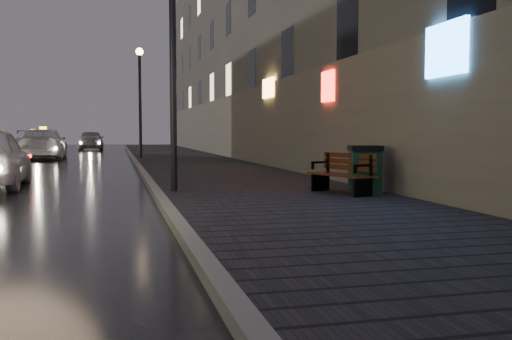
{
  "coord_description": "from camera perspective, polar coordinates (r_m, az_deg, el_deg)",
  "views": [
    {
      "loc": [
        0.64,
        -6.18,
        1.4
      ],
      "look_at": [
        2.62,
        1.83,
        0.85
      ],
      "focal_mm": 40.0,
      "sensor_mm": 36.0,
      "label": 1
    }
  ],
  "objects": [
    {
      "name": "ground",
      "position": [
        6.36,
        -19.56,
        -9.12
      ],
      "size": [
        120.0,
        120.0,
        0.0
      ],
      "primitive_type": "plane",
      "color": "black",
      "rests_on": "ground"
    },
    {
      "name": "curb",
      "position": [
        27.22,
        -12.08,
        0.95
      ],
      "size": [
        0.2,
        58.0,
        0.15
      ],
      "primitive_type": "cube",
      "color": "slate",
      "rests_on": "ground"
    },
    {
      "name": "trash_bin",
      "position": [
        11.89,
        10.85,
        0.11
      ],
      "size": [
        0.77,
        0.77,
        0.97
      ],
      "rotation": [
        0.0,
        0.0,
        -0.25
      ],
      "color": "#0E321A",
      "rests_on": "sidewalk"
    },
    {
      "name": "lamp_near",
      "position": [
        12.41,
        -8.34,
        13.47
      ],
      "size": [
        0.36,
        0.36,
        5.28
      ],
      "color": "black",
      "rests_on": "sidewalk"
    },
    {
      "name": "taxi_mid",
      "position": [
        31.32,
        -20.48,
        2.43
      ],
      "size": [
        2.26,
        5.34,
        1.54
      ],
      "primitive_type": "imported",
      "rotation": [
        0.0,
        0.0,
        3.16
      ],
      "color": "white",
      "rests_on": "ground"
    },
    {
      "name": "building_near",
      "position": [
        32.24,
        -2.23,
        12.92
      ],
      "size": [
        1.8,
        50.0,
        13.0
      ],
      "primitive_type": "cube",
      "color": "#605B54",
      "rests_on": "ground"
    },
    {
      "name": "taxi_far",
      "position": [
        39.86,
        -21.34,
        2.59
      ],
      "size": [
        2.75,
        5.33,
        1.44
      ],
      "primitive_type": "imported",
      "rotation": [
        0.0,
        0.0,
        -0.07
      ],
      "color": "silver",
      "rests_on": "ground"
    },
    {
      "name": "lamp_far",
      "position": [
        28.28,
        -11.53,
        7.98
      ],
      "size": [
        0.36,
        0.36,
        5.28
      ],
      "color": "black",
      "rests_on": "sidewalk"
    },
    {
      "name": "car_far",
      "position": [
        45.07,
        -16.16,
        2.87
      ],
      "size": [
        1.81,
        4.48,
        1.52
      ],
      "primitive_type": "imported",
      "rotation": [
        0.0,
        0.0,
        3.14
      ],
      "color": "gray",
      "rests_on": "ground"
    },
    {
      "name": "bench",
      "position": [
        11.71,
        8.71,
        -0.33
      ],
      "size": [
        1.0,
        1.7,
        0.82
      ],
      "rotation": [
        0.0,
        0.0,
        0.3
      ],
      "color": "black",
      "rests_on": "sidewalk"
    },
    {
      "name": "sidewalk",
      "position": [
        27.4,
        -7.06,
        1.02
      ],
      "size": [
        4.6,
        58.0,
        0.15
      ],
      "primitive_type": "cube",
      "color": "black",
      "rests_on": "ground"
    }
  ]
}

